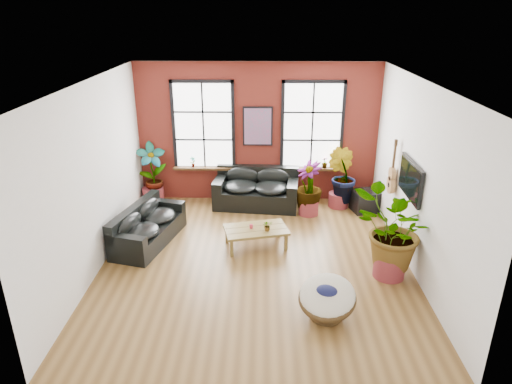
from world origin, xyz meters
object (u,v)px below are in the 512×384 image
at_px(sofa_left, 146,227).
at_px(coffee_table, 256,231).
at_px(sofa_back, 257,189).
at_px(papasan_chair, 327,298).

xyz_separation_m(sofa_left, coffee_table, (2.33, -0.16, 0.01)).
xyz_separation_m(sofa_back, sofa_left, (-2.31, -2.00, -0.07)).
bearing_deg(papasan_chair, coffee_table, 136.65).
bearing_deg(coffee_table, sofa_back, 77.07).
relative_size(sofa_back, coffee_table, 1.53).
distance_m(coffee_table, papasan_chair, 2.62).
bearing_deg(sofa_back, sofa_left, -132.80).
height_order(sofa_left, coffee_table, sofa_left).
bearing_deg(sofa_back, coffee_table, -83.09).
xyz_separation_m(sofa_back, papasan_chair, (1.21, -4.50, -0.07)).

